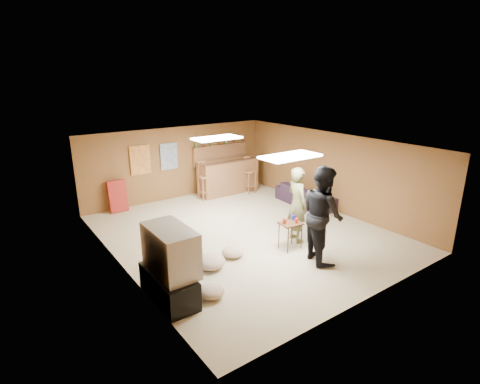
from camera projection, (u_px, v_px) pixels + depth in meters
ground at (245, 233)px, 9.15m from camera, size 7.00×7.00×0.00m
ceiling at (245, 144)px, 8.49m from camera, size 6.00×7.00×0.02m
wall_back at (178, 163)px, 11.53m from camera, size 6.00×0.02×2.20m
wall_front at (372, 241)px, 6.11m from camera, size 6.00×0.02×2.20m
wall_left at (119, 217)px, 7.15m from camera, size 0.02×7.00×2.20m
wall_right at (331, 172)px, 10.49m from camera, size 0.02×7.00×2.20m
tv_stand at (169, 286)px, 6.40m from camera, size 0.55×1.30×0.50m
dvd_box at (181, 287)px, 6.55m from camera, size 0.35×0.50×0.08m
tv_body at (170, 250)px, 6.24m from camera, size 0.60×1.10×0.80m
tv_screen at (187, 246)px, 6.42m from camera, size 0.02×0.95×0.65m
bar_counter at (228, 176)px, 12.11m from camera, size 2.00×0.60×1.10m
bar_lip at (232, 161)px, 11.75m from camera, size 2.10×0.12×0.05m
bar_shelf at (220, 145)px, 12.17m from camera, size 2.00×0.18×0.05m
bar_backing at (220, 154)px, 12.27m from camera, size 2.00×0.14×0.60m
poster_left at (140, 160)px, 10.76m from camera, size 0.60×0.03×0.85m
poster_right at (169, 156)px, 11.26m from camera, size 0.55×0.03×0.80m
folding_chair_stack at (118, 196)px, 10.46m from camera, size 0.50×0.26×0.91m
ceiling_panel_front at (290, 156)px, 7.34m from camera, size 1.20×0.60×0.04m
ceiling_panel_back at (217, 138)px, 9.43m from camera, size 1.20×0.60×0.04m
person_olive at (297, 205)px, 8.51m from camera, size 0.54×0.71×1.75m
person_black at (322, 214)px, 7.56m from camera, size 1.05×1.18×2.01m
sofa at (305, 195)px, 11.07m from camera, size 0.87×1.99×0.57m
tray_table at (290, 236)px, 8.25m from camera, size 0.51×0.43×0.61m
cup_red_near at (284, 221)px, 8.09m from camera, size 0.09×0.09×0.11m
cup_red_far at (296, 221)px, 8.14m from camera, size 0.09×0.09×0.11m
cup_blue at (293, 218)px, 8.30m from camera, size 0.09×0.09×0.11m
bar_stool_left at (204, 182)px, 11.44m from camera, size 0.37×0.37×1.09m
bar_stool_right at (250, 174)px, 12.07m from camera, size 0.50×0.50×1.29m
cushion_near_tv at (211, 262)px, 7.47m from camera, size 0.63×0.63×0.27m
cushion_mid at (233, 252)px, 7.94m from camera, size 0.61×0.61×0.21m
cushion_far at (211, 291)px, 6.50m from camera, size 0.59×0.59×0.21m
bottle_row at (215, 141)px, 12.00m from camera, size 1.48×0.08×0.26m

